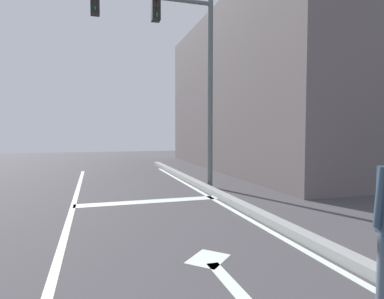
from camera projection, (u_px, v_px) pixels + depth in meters
name	position (u px, v px, depth m)	size (l,w,h in m)	color
lane_line_center	(59.00, 256.00, 4.41)	(0.12, 20.00, 0.01)	silver
lane_line_curbside	(274.00, 233.00, 5.40)	(0.12, 20.00, 0.01)	silver
stop_bar	(149.00, 201.00, 7.89)	(3.52, 0.40, 0.01)	silver
lane_arrow_stem	(234.00, 288.00, 3.51)	(0.16, 1.40, 0.01)	silver
lane_arrow_head	(208.00, 259.00, 4.32)	(0.56, 0.44, 0.01)	silver
curb_strip	(287.00, 228.00, 5.47)	(0.24, 24.00, 0.14)	#969994
traffic_signal_mast	(169.00, 47.00, 9.34)	(5.09, 0.34, 5.93)	#556163
building_block	(325.00, 95.00, 16.01)	(12.08, 13.38, 7.15)	#645C5C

